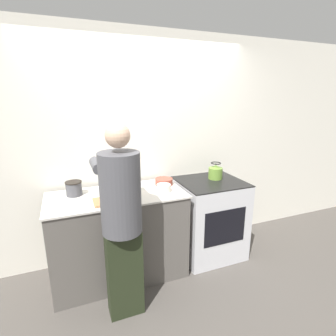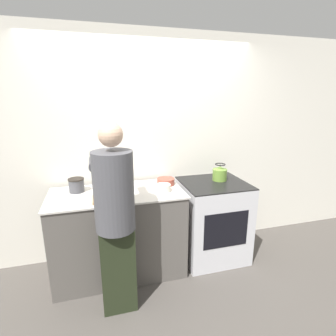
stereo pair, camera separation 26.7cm
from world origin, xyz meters
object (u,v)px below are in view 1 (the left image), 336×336
(person, at_px, (121,217))
(canister_jar, at_px, (74,188))
(kettle, at_px, (215,172))
(cutting_board, at_px, (111,201))
(oven, at_px, (209,218))
(bowl_prep, at_px, (164,182))
(knife, at_px, (112,199))

(person, xyz_separation_m, canister_jar, (-0.34, 0.66, 0.08))
(kettle, bearing_deg, cutting_board, -169.39)
(oven, bearing_deg, bowl_prep, 170.36)
(cutting_board, height_order, knife, knife)
(knife, distance_m, kettle, 1.30)
(knife, xyz_separation_m, canister_jar, (-0.32, 0.30, 0.05))
(person, height_order, canister_jar, person)
(knife, relative_size, canister_jar, 1.38)
(cutting_board, bearing_deg, bowl_prep, 22.97)
(oven, bearing_deg, person, -155.33)
(knife, xyz_separation_m, bowl_prep, (0.63, 0.27, 0.01))
(person, relative_size, kettle, 8.59)
(kettle, height_order, canister_jar, kettle)
(kettle, bearing_deg, oven, -146.86)
(oven, relative_size, person, 0.55)
(knife, height_order, bowl_prep, bowl_prep)
(oven, distance_m, kettle, 0.56)
(oven, xyz_separation_m, person, (-1.16, -0.53, 0.46))
(knife, relative_size, bowl_prep, 1.14)
(oven, distance_m, cutting_board, 1.29)
(cutting_board, distance_m, bowl_prep, 0.69)
(kettle, height_order, bowl_prep, kettle)
(person, xyz_separation_m, kettle, (1.26, 0.60, 0.09))
(cutting_board, bearing_deg, person, -86.32)
(oven, xyz_separation_m, cutting_board, (-1.18, -0.18, 0.47))
(oven, height_order, bowl_prep, bowl_prep)
(oven, bearing_deg, knife, -171.36)
(cutting_board, relative_size, knife, 1.45)
(person, bearing_deg, oven, 24.67)
(oven, relative_size, knife, 4.22)
(person, relative_size, cutting_board, 5.31)
(kettle, relative_size, canister_jar, 1.24)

